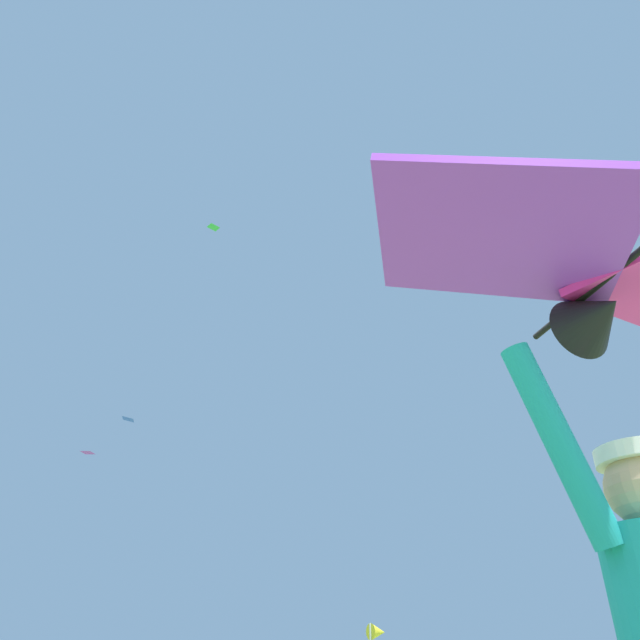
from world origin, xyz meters
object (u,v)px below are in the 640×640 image
object	(u,v)px
distant_kite_blue_low_right	(128,419)
distant_kite_green_low_left	(214,227)
distant_kite_purple_mid_left	(88,452)
marker_flag	(377,640)
held_stunt_kite	(602,271)

from	to	relation	value
distant_kite_blue_low_right	distant_kite_green_low_left	size ratio (longest dim) A/B	1.05
distant_kite_purple_mid_left	marker_flag	xyz separation A→B (m)	(2.15, -14.82, -6.81)
distant_kite_green_low_left	held_stunt_kite	bearing A→B (deg)	-105.16
held_stunt_kite	distant_kite_blue_low_right	bearing A→B (deg)	80.26
held_stunt_kite	distant_kite_green_low_left	xyz separation A→B (m)	(5.11, 18.86, 15.78)
marker_flag	distant_kite_green_low_left	bearing A→B (deg)	87.38
held_stunt_kite	distant_kite_purple_mid_left	distance (m)	23.28
distant_kite_blue_low_right	marker_flag	xyz separation A→B (m)	(0.43, -16.71, -9.14)
held_stunt_kite	distant_kite_purple_mid_left	world-z (taller)	distant_kite_purple_mid_left
held_stunt_kite	marker_flag	size ratio (longest dim) A/B	1.02
distant_kite_blue_low_right	distant_kite_purple_mid_left	xyz separation A→B (m)	(-1.72, -1.89, -2.33)
held_stunt_kite	distant_kite_blue_low_right	distance (m)	25.98
distant_kite_blue_low_right	distant_kite_purple_mid_left	size ratio (longest dim) A/B	1.45
held_stunt_kite	distant_kite_purple_mid_left	bearing A→B (deg)	83.77
distant_kite_green_low_left	distant_kite_purple_mid_left	bearing A→B (deg)	127.52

